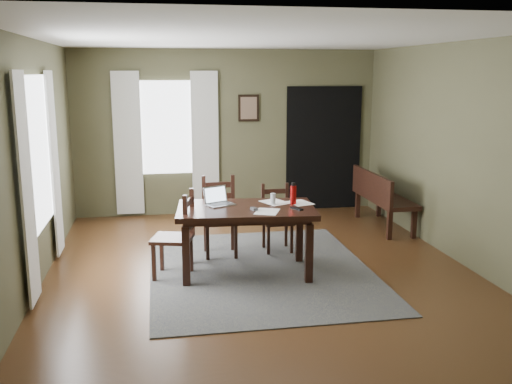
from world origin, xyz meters
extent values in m
cube|color=#492C16|center=(0.00, 0.00, -0.01)|extent=(5.00, 6.00, 0.01)
cube|color=brown|center=(0.00, 3.00, 1.35)|extent=(5.00, 0.02, 2.70)
cube|color=brown|center=(0.00, -3.00, 1.35)|extent=(5.00, 0.02, 2.70)
cube|color=brown|center=(-2.50, 0.00, 1.35)|extent=(0.02, 6.00, 2.70)
cube|color=brown|center=(2.50, 0.00, 1.35)|extent=(0.02, 6.00, 2.70)
cube|color=white|center=(0.00, 0.00, 2.70)|extent=(5.00, 6.00, 0.02)
cube|color=#454545|center=(0.00, 0.00, 0.01)|extent=(2.60, 3.20, 0.01)
cube|color=black|center=(-0.18, -0.05, 0.77)|extent=(1.66, 1.10, 0.06)
cube|color=black|center=(-0.18, -0.05, 0.71)|extent=(1.48, 0.92, 0.05)
cube|color=black|center=(-0.90, -0.35, 0.35)|extent=(0.09, 0.09, 0.67)
cube|color=black|center=(-0.82, 0.38, 0.35)|extent=(0.09, 0.09, 0.67)
cube|color=black|center=(0.46, -0.49, 0.35)|extent=(0.09, 0.09, 0.67)
cube|color=black|center=(0.54, 0.24, 0.35)|extent=(0.09, 0.09, 0.67)
cube|color=black|center=(-1.03, -0.03, 0.46)|extent=(0.54, 0.54, 0.04)
cube|color=black|center=(-1.16, 0.19, 0.23)|extent=(0.05, 0.05, 0.43)
cube|color=black|center=(-0.81, 0.10, 0.23)|extent=(0.05, 0.05, 0.43)
cube|color=black|center=(-1.25, -0.15, 0.23)|extent=(0.05, 0.05, 0.43)
cube|color=black|center=(-0.91, -0.25, 0.23)|extent=(0.05, 0.05, 0.43)
cube|color=black|center=(-0.79, 0.10, 0.74)|extent=(0.06, 0.06, 0.54)
cube|color=black|center=(-0.89, -0.26, 0.74)|extent=(0.06, 0.06, 0.54)
cube|color=black|center=(-0.84, -0.08, 0.60)|extent=(0.11, 0.32, 0.07)
cube|color=black|center=(-0.84, -0.08, 0.74)|extent=(0.11, 0.32, 0.07)
cube|color=black|center=(-0.84, -0.08, 0.89)|extent=(0.11, 0.32, 0.07)
cube|color=black|center=(-0.40, 0.66, 0.46)|extent=(0.45, 0.45, 0.04)
cube|color=black|center=(-0.58, 0.48, 0.23)|extent=(0.04, 0.04, 0.43)
cube|color=black|center=(-0.58, 0.84, 0.23)|extent=(0.04, 0.04, 0.43)
cube|color=black|center=(-0.23, 0.48, 0.23)|extent=(0.04, 0.04, 0.43)
cube|color=black|center=(-0.22, 0.83, 0.23)|extent=(0.04, 0.04, 0.43)
cube|color=black|center=(-0.59, 0.86, 0.75)|extent=(0.05, 0.05, 0.55)
cube|color=black|center=(-0.21, 0.85, 0.75)|extent=(0.05, 0.05, 0.55)
cube|color=black|center=(-0.40, 0.86, 0.60)|extent=(0.33, 0.03, 0.07)
cube|color=black|center=(-0.40, 0.86, 0.75)|extent=(0.33, 0.03, 0.07)
cube|color=black|center=(-0.40, 0.86, 0.90)|extent=(0.33, 0.03, 0.07)
cube|color=black|center=(0.36, 0.72, 0.40)|extent=(0.39, 0.39, 0.04)
cube|color=black|center=(0.21, 0.56, 0.20)|extent=(0.04, 0.04, 0.37)
cube|color=black|center=(0.21, 0.87, 0.20)|extent=(0.04, 0.04, 0.37)
cube|color=black|center=(0.52, 0.56, 0.20)|extent=(0.04, 0.04, 0.37)
cube|color=black|center=(0.51, 0.87, 0.20)|extent=(0.04, 0.04, 0.37)
cube|color=black|center=(0.20, 0.89, 0.65)|extent=(0.04, 0.04, 0.47)
cube|color=black|center=(0.52, 0.89, 0.65)|extent=(0.04, 0.04, 0.47)
cube|color=black|center=(0.36, 0.89, 0.52)|extent=(0.28, 0.03, 0.06)
cube|color=black|center=(0.36, 0.89, 0.65)|extent=(0.28, 0.03, 0.06)
cube|color=black|center=(0.36, 0.89, 0.77)|extent=(0.28, 0.03, 0.06)
cube|color=black|center=(2.22, 1.61, 0.45)|extent=(0.49, 1.51, 0.06)
cube|color=black|center=(2.40, 0.96, 0.21)|extent=(0.06, 0.06, 0.42)
cube|color=black|center=(2.04, 0.96, 0.21)|extent=(0.06, 0.06, 0.42)
cube|color=black|center=(2.40, 2.26, 0.21)|extent=(0.06, 0.06, 0.42)
cube|color=black|center=(2.04, 2.26, 0.21)|extent=(0.06, 0.06, 0.42)
cube|color=black|center=(2.00, 1.61, 0.67)|extent=(0.05, 1.51, 0.37)
cube|color=#B7B7BC|center=(-0.46, 0.09, 0.81)|extent=(0.37, 0.32, 0.02)
cube|color=#B7B7BC|center=(-0.51, 0.19, 0.91)|extent=(0.30, 0.18, 0.20)
cube|color=silver|center=(-0.51, 0.19, 0.91)|extent=(0.26, 0.15, 0.17)
cube|color=#3F3F42|center=(-0.46, 0.09, 0.82)|extent=(0.29, 0.22, 0.00)
cube|color=#3F3F42|center=(-0.12, -0.22, 0.82)|extent=(0.08, 0.11, 0.03)
cube|color=black|center=(0.37, -0.25, 0.81)|extent=(0.12, 0.18, 0.02)
cylinder|color=silver|center=(0.16, 0.03, 0.87)|extent=(0.07, 0.07, 0.13)
cylinder|color=#AD0D0D|center=(0.40, 0.01, 0.91)|extent=(0.09, 0.09, 0.22)
cylinder|color=black|center=(0.40, 0.01, 1.04)|extent=(0.05, 0.05, 0.04)
cube|color=white|center=(0.20, 0.14, 0.80)|extent=(0.37, 0.41, 0.00)
cube|color=white|center=(0.49, 0.05, 0.80)|extent=(0.32, 0.37, 0.00)
cube|color=white|center=(0.02, -0.31, 0.80)|extent=(0.35, 0.39, 0.00)
cube|color=white|center=(-2.47, 0.20, 1.45)|extent=(0.01, 1.30, 1.70)
cube|color=white|center=(-1.00, 2.97, 1.45)|extent=(1.00, 0.01, 1.50)
cube|color=silver|center=(-2.44, -0.62, 1.20)|extent=(0.03, 0.48, 2.30)
cube|color=silver|center=(-2.44, 1.02, 1.20)|extent=(0.03, 0.48, 2.30)
cube|color=silver|center=(-1.62, 2.94, 1.20)|extent=(0.44, 0.03, 2.30)
cube|color=silver|center=(-0.38, 2.94, 1.20)|extent=(0.44, 0.03, 2.30)
cube|color=black|center=(0.35, 2.97, 1.75)|extent=(0.34, 0.03, 0.44)
cube|color=brown|center=(0.35, 2.96, 1.75)|extent=(0.27, 0.01, 0.36)
cube|color=black|center=(1.65, 2.97, 1.05)|extent=(1.30, 0.03, 2.10)
camera|label=1|loc=(-1.19, -6.37, 2.32)|focal=40.00mm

